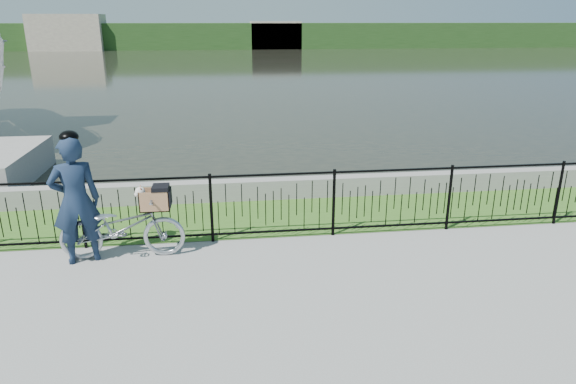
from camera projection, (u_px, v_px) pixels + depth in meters
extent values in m
plane|color=gray|center=(285.00, 285.00, 7.01)|extent=(120.00, 120.00, 0.00)
cube|color=#38631F|center=(268.00, 216.00, 9.45)|extent=(60.00, 2.00, 0.01)
plane|color=black|center=(231.00, 68.00, 38.02)|extent=(120.00, 120.00, 0.00)
cube|color=gray|center=(264.00, 189.00, 10.33)|extent=(60.00, 0.30, 0.40)
cube|color=#24471B|center=(226.00, 36.00, 62.92)|extent=(120.00, 6.00, 3.00)
cube|color=#A69B85|center=(68.00, 32.00, 58.71)|extent=(8.00, 4.00, 4.00)
cube|color=#A69B85|center=(276.00, 35.00, 62.20)|extent=(6.00, 3.00, 3.20)
imported|color=#ABAFB7|center=(122.00, 227.00, 7.69)|extent=(1.84, 0.64, 0.97)
cube|color=black|center=(156.00, 209.00, 7.67)|extent=(0.38, 0.18, 0.02)
cube|color=#986B46|center=(156.00, 209.00, 7.67)|extent=(0.44, 0.27, 0.01)
cube|color=#986B46|center=(156.00, 197.00, 7.74)|extent=(0.44, 0.02, 0.31)
cube|color=#986B46|center=(154.00, 202.00, 7.50)|extent=(0.44, 0.02, 0.31)
cube|color=#986B46|center=(169.00, 199.00, 7.65)|extent=(0.02, 0.27, 0.31)
cube|color=#986B46|center=(140.00, 200.00, 7.60)|extent=(0.01, 0.27, 0.31)
cube|color=black|center=(160.00, 188.00, 7.57)|extent=(0.24, 0.28, 0.06)
cube|color=black|center=(170.00, 197.00, 7.64)|extent=(0.02, 0.28, 0.25)
ellipsoid|color=silver|center=(154.00, 201.00, 7.63)|extent=(0.31, 0.22, 0.20)
sphere|color=silver|center=(140.00, 192.00, 7.54)|extent=(0.15, 0.15, 0.15)
sphere|color=silver|center=(137.00, 194.00, 7.52)|extent=(0.07, 0.07, 0.07)
sphere|color=black|center=(135.00, 195.00, 7.51)|extent=(0.02, 0.02, 0.02)
cone|color=#9C5E41|center=(140.00, 187.00, 7.57)|extent=(0.06, 0.08, 0.08)
cone|color=#9C5E41|center=(141.00, 189.00, 7.48)|extent=(0.06, 0.08, 0.08)
imported|color=#15233A|center=(76.00, 201.00, 7.42)|extent=(0.80, 0.65, 1.91)
ellipsoid|color=black|center=(67.00, 138.00, 7.12)|extent=(0.26, 0.29, 0.18)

